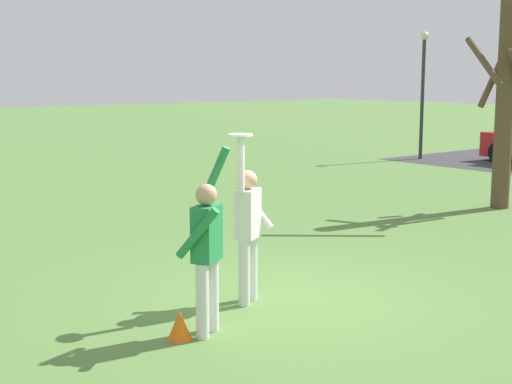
{
  "coord_description": "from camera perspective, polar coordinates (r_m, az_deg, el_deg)",
  "views": [
    {
      "loc": [
        6.54,
        -5.76,
        2.76
      ],
      "look_at": [
        0.08,
        -0.6,
        1.44
      ],
      "focal_mm": 50.53,
      "sensor_mm": 36.0,
      "label": 1
    }
  ],
  "objects": [
    {
      "name": "bare_tree_tall",
      "position": [
        15.97,
        19.12,
        7.56
      ],
      "size": [
        1.77,
        1.7,
        5.17
      ],
      "color": "brown",
      "rests_on": "ground_plane"
    },
    {
      "name": "field_cone_orange",
      "position": [
        7.8,
        -6.07,
        -10.43
      ],
      "size": [
        0.26,
        0.26,
        0.32
      ],
      "primitive_type": "cone",
      "color": "orange",
      "rests_on": "ground_plane"
    },
    {
      "name": "frisbee_disc",
      "position": [
        8.4,
        -1.22,
        4.54
      ],
      "size": [
        0.28,
        0.28,
        0.02
      ],
      "primitive_type": "cylinder",
      "color": "white",
      "rests_on": "person_catcher"
    },
    {
      "name": "ground_plane",
      "position": [
        9.14,
        2.67,
        -8.49
      ],
      "size": [
        120.0,
        120.0,
        0.0
      ],
      "primitive_type": "plane",
      "color": "#567F3D"
    },
    {
      "name": "lamppost_by_lot",
      "position": [
        25.11,
        13.07,
        8.45
      ],
      "size": [
        0.28,
        0.28,
        4.26
      ],
      "color": "#2D2D33",
      "rests_on": "ground_plane"
    },
    {
      "name": "person_defender",
      "position": [
        7.69,
        -3.91,
        -4.3
      ],
      "size": [
        0.61,
        0.66,
        2.04
      ],
      "rotation": [
        0.0,
        0.0,
        2.11
      ],
      "color": "silver",
      "rests_on": "ground_plane"
    },
    {
      "name": "person_catcher",
      "position": [
        8.77,
        -0.64,
        -2.61
      ],
      "size": [
        0.52,
        0.59,
        2.08
      ],
      "rotation": [
        0.0,
        0.0,
        -1.04
      ],
      "color": "silver",
      "rests_on": "ground_plane"
    }
  ]
}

